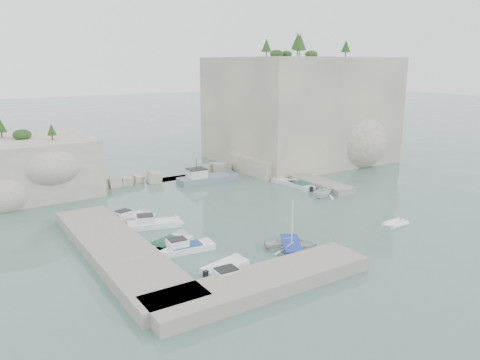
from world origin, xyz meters
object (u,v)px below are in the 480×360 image
motorboat_b (154,227)px  rowboat (291,248)px  motorboat_d (186,251)px  work_boat (208,182)px  motorboat_a (129,221)px  tender_east_a (323,197)px  inflatable_dinghy (395,225)px  tender_east_b (301,187)px  motorboat_f (235,282)px  motorboat_e (225,270)px  tender_east_d (271,177)px  tender_east_c (287,184)px  motorboat_c (167,247)px

motorboat_b → rowboat: bearing=-38.7°
motorboat_d → work_boat: (13.67, 20.61, 0.00)m
motorboat_b → motorboat_d: bearing=-73.8°
motorboat_a → tender_east_a: 23.70m
motorboat_d → motorboat_a: bearing=102.5°
inflatable_dinghy → motorboat_b: bearing=144.9°
inflatable_dinghy → tender_east_b: tender_east_b is taller
rowboat → work_boat: 25.74m
motorboat_f → tender_east_a: tender_east_a is taller
motorboat_e → tender_east_d: (22.08, 23.42, 0.00)m
motorboat_a → rowboat: (9.61, -15.20, 0.00)m
motorboat_a → inflatable_dinghy: bearing=-51.6°
motorboat_d → tender_east_a: tender_east_a is taller
tender_east_b → tender_east_c: bearing=15.3°
motorboat_f → motorboat_e: bearing=81.6°
tender_east_d → motorboat_f: bearing=124.2°
motorboat_c → tender_east_a: (22.96, 4.39, 0.00)m
motorboat_a → motorboat_e: (2.22, -15.85, 0.00)m
motorboat_d → tender_east_d: (22.99, 18.21, 0.00)m
motorboat_b → tender_east_d: 25.24m
tender_east_d → motorboat_d: bearing=113.8°
rowboat → tender_east_d: 27.09m
inflatable_dinghy → work_boat: size_ratio=0.31×
motorboat_a → inflatable_dinghy: (22.44, -16.21, 0.00)m
tender_east_d → motorboat_c: bearing=109.9°
tender_east_b → motorboat_b: bearing=103.7°
motorboat_b → rowboat: size_ratio=1.23×
motorboat_e → tender_east_a: bearing=15.1°
tender_east_a → tender_east_d: 12.08m
tender_east_c → motorboat_e: bearing=122.6°
motorboat_d → tender_east_d: bearing=43.8°
motorboat_d → tender_east_b: 25.26m
tender_east_a → work_boat: work_boat is taller
motorboat_c → work_boat: size_ratio=0.60×
motorboat_a → tender_east_c: (23.49, 3.00, 0.00)m
motorboat_f → tender_east_a: 25.41m
motorboat_f → tender_east_d: size_ratio=1.17×
motorboat_e → tender_east_b: (21.73, 16.41, 0.00)m
motorboat_e → tender_east_d: size_ratio=0.88×
motorboat_b → motorboat_c: (-1.13, -5.74, 0.00)m
tender_east_c → work_boat: bearing=41.7°
motorboat_d → motorboat_f: (0.50, -7.43, 0.00)m
tender_east_d → work_boat: work_boat is taller
tender_east_a → tender_east_d: size_ratio=0.71×
motorboat_b → tender_east_a: 21.87m
motorboat_c → tender_east_c: size_ratio=1.11×
motorboat_f → rowboat: 8.32m
motorboat_a → motorboat_b: same height
inflatable_dinghy → tender_east_b: bearing=81.7°
motorboat_f → tender_east_a: bearing=34.5°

